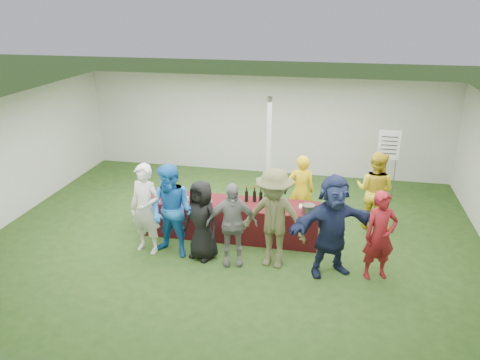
% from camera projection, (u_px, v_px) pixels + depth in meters
% --- Properties ---
extents(ground, '(60.00, 60.00, 0.00)m').
position_uv_depth(ground, '(235.00, 236.00, 9.76)').
color(ground, '#284719').
rests_on(ground, ground).
extents(tent, '(10.00, 10.00, 10.00)m').
position_uv_depth(tent, '(269.00, 158.00, 10.28)').
color(tent, white).
rests_on(tent, ground).
extents(serving_table, '(3.60, 0.80, 0.75)m').
position_uv_depth(serving_table, '(231.00, 219.00, 9.65)').
color(serving_table, '#551215').
rests_on(serving_table, ground).
extents(wine_bottles, '(0.55, 0.10, 0.32)m').
position_uv_depth(wine_bottles, '(260.00, 197.00, 9.48)').
color(wine_bottles, black).
rests_on(wine_bottles, serving_table).
extents(wine_glasses, '(1.18, 0.12, 0.16)m').
position_uv_depth(wine_glasses, '(181.00, 199.00, 9.41)').
color(wine_glasses, silver).
rests_on(wine_glasses, serving_table).
extents(water_bottle, '(0.07, 0.07, 0.23)m').
position_uv_depth(water_bottle, '(232.00, 196.00, 9.55)').
color(water_bottle, silver).
rests_on(water_bottle, serving_table).
extents(bar_towel, '(0.25, 0.18, 0.03)m').
position_uv_depth(bar_towel, '(305.00, 207.00, 9.27)').
color(bar_towel, white).
rests_on(bar_towel, serving_table).
extents(dump_bucket, '(0.25, 0.25, 0.18)m').
position_uv_depth(dump_bucket, '(308.00, 209.00, 8.99)').
color(dump_bucket, slate).
rests_on(dump_bucket, serving_table).
extents(wine_list_sign, '(0.50, 0.03, 1.80)m').
position_uv_depth(wine_list_sign, '(388.00, 151.00, 10.90)').
color(wine_list_sign, slate).
rests_on(wine_list_sign, ground).
extents(staff_pourer, '(0.65, 0.49, 1.60)m').
position_uv_depth(staff_pourer, '(301.00, 191.00, 9.94)').
color(staff_pourer, yellow).
rests_on(staff_pourer, ground).
extents(staff_back, '(1.02, 0.92, 1.70)m').
position_uv_depth(staff_back, '(375.00, 190.00, 9.84)').
color(staff_back, yellow).
rests_on(staff_back, ground).
extents(customer_0, '(0.73, 0.57, 1.78)m').
position_uv_depth(customer_0, '(146.00, 209.00, 8.87)').
color(customer_0, white).
rests_on(customer_0, ground).
extents(customer_1, '(1.02, 0.88, 1.82)m').
position_uv_depth(customer_1, '(172.00, 211.00, 8.72)').
color(customer_1, blue).
rests_on(customer_1, ground).
extents(customer_2, '(0.89, 0.76, 1.55)m').
position_uv_depth(customer_2, '(202.00, 220.00, 8.68)').
color(customer_2, black).
rests_on(customer_2, ground).
extents(customer_3, '(1.00, 0.60, 1.59)m').
position_uv_depth(customer_3, '(232.00, 224.00, 8.48)').
color(customer_3, gray).
rests_on(customer_3, ground).
extents(customer_4, '(1.33, 0.92, 1.89)m').
position_uv_depth(customer_4, '(274.00, 219.00, 8.35)').
color(customer_4, brown).
rests_on(customer_4, ground).
extents(customer_5, '(1.80, 1.27, 1.87)m').
position_uv_depth(customer_5, '(332.00, 226.00, 8.12)').
color(customer_5, '#1A2245').
rests_on(customer_5, ground).
extents(customer_6, '(0.69, 0.57, 1.62)m').
position_uv_depth(customer_6, '(380.00, 236.00, 8.03)').
color(customer_6, maroon).
rests_on(customer_6, ground).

